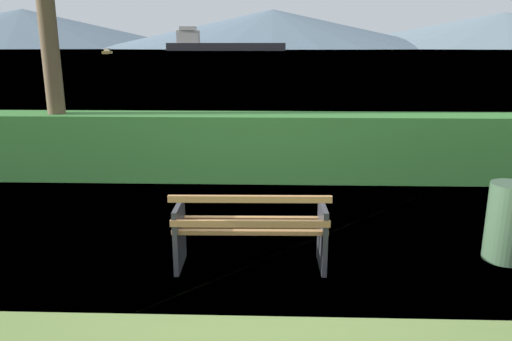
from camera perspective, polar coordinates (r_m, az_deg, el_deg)
ground_plane at (r=5.15m, az=-0.62°, el=-11.20°), size 1400.00×1400.00×0.00m
water_surface at (r=313.66m, az=1.93°, el=14.11°), size 620.00×620.00×0.00m
park_bench at (r=4.93m, az=-0.65°, el=-7.08°), size 1.57×0.60×0.87m
hedge_row at (r=8.26m, az=0.42°, el=2.84°), size 11.69×0.80×1.13m
trash_bin at (r=5.78m, az=27.77°, el=-5.47°), size 0.44×0.44×0.85m
cargo_ship_large at (r=271.59m, az=-4.67°, el=14.76°), size 65.09×9.88×12.82m
fishing_boat_near at (r=161.83m, az=-17.28°, el=13.31°), size 2.87×6.51×1.70m
distant_hills at (r=588.25m, az=-1.43°, el=16.43°), size 1006.76×468.19×47.58m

